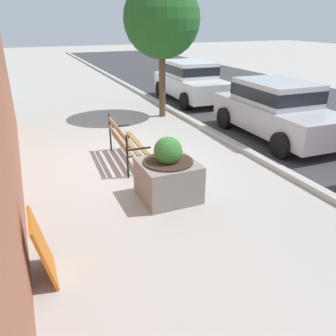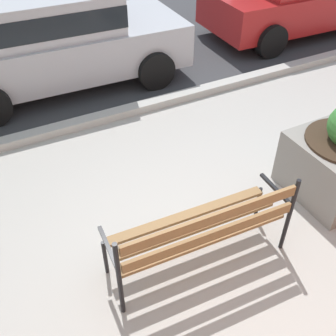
% 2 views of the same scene
% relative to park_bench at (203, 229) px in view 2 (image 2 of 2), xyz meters
% --- Properties ---
extents(ground_plane, '(80.00, 80.00, 0.00)m').
position_rel_park_bench_xyz_m(ground_plane, '(-0.05, 0.06, -0.54)').
color(ground_plane, '#ADA8A0').
extents(street_surface, '(60.00, 9.00, 0.01)m').
position_rel_park_bench_xyz_m(street_surface, '(-0.05, 7.56, -0.54)').
color(street_surface, '#38383A').
rests_on(street_surface, ground).
extents(curb_stone, '(60.00, 0.20, 0.12)m').
position_rel_park_bench_xyz_m(curb_stone, '(-0.05, 2.96, -0.48)').
color(curb_stone, '#B2AFA8').
rests_on(curb_stone, ground).
extents(park_bench, '(1.82, 0.62, 0.95)m').
position_rel_park_bench_xyz_m(park_bench, '(0.00, 0.00, 0.00)').
color(park_bench, olive).
rests_on(park_bench, ground).
extents(parked_car_silver, '(4.15, 2.03, 1.56)m').
position_rel_park_bench_xyz_m(parked_car_silver, '(-0.12, 4.42, 0.30)').
color(parked_car_silver, '#B7B7BC').
rests_on(parked_car_silver, ground).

